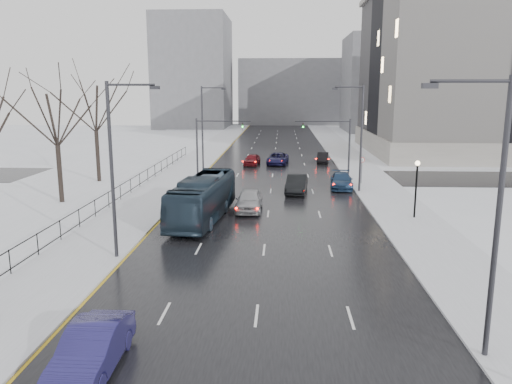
% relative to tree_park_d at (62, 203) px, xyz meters
% --- Properties ---
extents(road, '(16.00, 150.00, 0.04)m').
position_rel_tree_park_d_xyz_m(road, '(17.80, 26.00, 0.02)').
color(road, black).
rests_on(road, ground).
extents(cross_road, '(130.00, 10.00, 0.04)m').
position_rel_tree_park_d_xyz_m(cross_road, '(17.80, 14.00, 0.02)').
color(cross_road, black).
rests_on(cross_road, ground).
extents(sidewalk_left, '(5.00, 150.00, 0.16)m').
position_rel_tree_park_d_xyz_m(sidewalk_left, '(7.30, 26.00, 0.08)').
color(sidewalk_left, silver).
rests_on(sidewalk_left, ground).
extents(sidewalk_right, '(5.00, 150.00, 0.16)m').
position_rel_tree_park_d_xyz_m(sidewalk_right, '(28.30, 26.00, 0.08)').
color(sidewalk_right, silver).
rests_on(sidewalk_right, ground).
extents(park_strip, '(14.00, 150.00, 0.12)m').
position_rel_tree_park_d_xyz_m(park_strip, '(-2.20, 26.00, 0.06)').
color(park_strip, white).
rests_on(park_strip, ground).
extents(tree_park_d, '(8.75, 8.75, 12.50)m').
position_rel_tree_park_d_xyz_m(tree_park_d, '(0.00, 0.00, 0.00)').
color(tree_park_d, black).
rests_on(tree_park_d, ground).
extents(tree_park_e, '(9.45, 9.45, 13.50)m').
position_rel_tree_park_d_xyz_m(tree_park_e, '(-0.40, 10.00, 0.00)').
color(tree_park_e, black).
rests_on(tree_park_e, ground).
extents(iron_fence, '(0.06, 70.00, 1.30)m').
position_rel_tree_park_d_xyz_m(iron_fence, '(4.80, -4.00, 0.91)').
color(iron_fence, black).
rests_on(iron_fence, sidewalk_left).
extents(streetlight_r_near, '(2.95, 0.25, 10.00)m').
position_rel_tree_park_d_xyz_m(streetlight_r_near, '(25.97, -24.00, 5.62)').
color(streetlight_r_near, '#2D2D33').
rests_on(streetlight_r_near, ground).
extents(streetlight_r_mid, '(2.95, 0.25, 10.00)m').
position_rel_tree_park_d_xyz_m(streetlight_r_mid, '(25.97, 6.00, 5.62)').
color(streetlight_r_mid, '#2D2D33').
rests_on(streetlight_r_mid, ground).
extents(streetlight_l_near, '(2.95, 0.25, 10.00)m').
position_rel_tree_park_d_xyz_m(streetlight_l_near, '(9.63, -14.00, 5.62)').
color(streetlight_l_near, '#2D2D33').
rests_on(streetlight_l_near, ground).
extents(streetlight_l_far, '(2.95, 0.25, 10.00)m').
position_rel_tree_park_d_xyz_m(streetlight_l_far, '(9.63, 18.00, 5.62)').
color(streetlight_l_far, '#2D2D33').
rests_on(streetlight_l_far, ground).
extents(lamppost_r_mid, '(0.36, 0.36, 4.28)m').
position_rel_tree_park_d_xyz_m(lamppost_r_mid, '(28.80, -4.00, 2.94)').
color(lamppost_r_mid, black).
rests_on(lamppost_r_mid, sidewalk_right).
extents(mast_signal_right, '(6.10, 0.33, 6.50)m').
position_rel_tree_park_d_xyz_m(mast_signal_right, '(25.13, 14.00, 4.11)').
color(mast_signal_right, '#2D2D33').
rests_on(mast_signal_right, ground).
extents(mast_signal_left, '(6.10, 0.33, 6.50)m').
position_rel_tree_park_d_xyz_m(mast_signal_left, '(10.47, 14.00, 4.11)').
color(mast_signal_left, '#2D2D33').
rests_on(mast_signal_left, ground).
extents(no_uturn_sign, '(0.60, 0.06, 2.70)m').
position_rel_tree_park_d_xyz_m(no_uturn_sign, '(27.00, 10.00, 2.30)').
color(no_uturn_sign, '#2D2D33').
rests_on(no_uturn_sign, sidewalk_right).
extents(civic_building, '(41.00, 31.00, 24.80)m').
position_rel_tree_park_d_xyz_m(civic_building, '(52.80, 38.00, 11.21)').
color(civic_building, gray).
rests_on(civic_building, ground).
extents(bldg_far_right, '(24.00, 20.00, 22.00)m').
position_rel_tree_park_d_xyz_m(bldg_far_right, '(45.80, 81.00, 11.00)').
color(bldg_far_right, slate).
rests_on(bldg_far_right, ground).
extents(bldg_far_left, '(18.00, 22.00, 28.00)m').
position_rel_tree_park_d_xyz_m(bldg_far_left, '(-4.20, 91.00, 14.00)').
color(bldg_far_left, slate).
rests_on(bldg_far_left, ground).
extents(bldg_far_center, '(30.00, 18.00, 18.00)m').
position_rel_tree_park_d_xyz_m(bldg_far_center, '(21.80, 106.00, 9.00)').
color(bldg_far_center, slate).
rests_on(bldg_far_center, ground).
extents(sedan_left_near, '(1.78, 4.91, 1.61)m').
position_rel_tree_park_d_xyz_m(sedan_left_near, '(12.40, -25.59, 0.84)').
color(sedan_left_near, navy).
rests_on(sedan_left_near, road).
extents(bus, '(3.75, 11.78, 3.22)m').
position_rel_tree_park_d_xyz_m(bus, '(13.00, -4.95, 1.65)').
color(bus, '#20303F').
rests_on(bus, road).
extents(sedan_center_near, '(2.08, 5.04, 1.71)m').
position_rel_tree_park_d_xyz_m(sedan_center_near, '(16.25, -2.05, 0.89)').
color(sedan_center_near, '#A0A0A3').
rests_on(sedan_center_near, road).
extents(sedan_right_near, '(2.33, 5.30, 1.69)m').
position_rel_tree_park_d_xyz_m(sedan_right_near, '(20.23, 5.17, 0.89)').
color(sedan_right_near, black).
rests_on(sedan_right_near, road).
extents(sedan_right_cross, '(3.03, 5.61, 1.50)m').
position_rel_tree_park_d_xyz_m(sedan_right_cross, '(18.30, 23.71, 0.79)').
color(sedan_right_cross, '#16153F').
rests_on(sedan_right_cross, road).
extents(sedan_right_far, '(2.50, 5.33, 1.50)m').
position_rel_tree_park_d_xyz_m(sedan_right_far, '(24.72, 7.77, 0.79)').
color(sedan_right_far, navy).
rests_on(sedan_right_far, road).
extents(sedan_center_far, '(2.23, 4.47, 1.46)m').
position_rel_tree_park_d_xyz_m(sedan_center_far, '(15.01, 22.68, 0.77)').
color(sedan_center_far, '#5E1016').
rests_on(sedan_center_far, road).
extents(sedan_right_distant, '(1.90, 4.28, 1.37)m').
position_rel_tree_park_d_xyz_m(sedan_right_distant, '(24.30, 25.41, 0.72)').
color(sedan_right_distant, black).
rests_on(sedan_right_distant, road).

